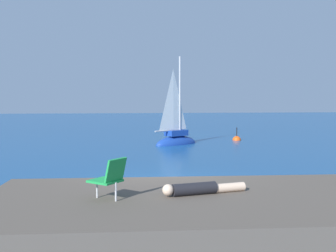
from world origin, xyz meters
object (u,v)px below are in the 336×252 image
Objects in this scene: sailboat_near at (176,139)px; marker_buoy at (237,140)px; person_sunbather at (200,189)px; beach_chair at (110,177)px.

marker_buoy is at bearing -8.85° from sailboat_near.
sailboat_near is 5.09× the size of marker_buoy.
person_sunbather is 1.81m from beach_chair.
sailboat_near is at bearing -62.95° from beach_chair.
marker_buoy is (6.59, 16.50, -0.77)m from person_sunbather.
sailboat_near is 15.38m from beach_chair.
person_sunbather is 17.78m from marker_buoy.
sailboat_near reaches higher than person_sunbather.
sailboat_near is 7.21× the size of beach_chair.
beach_chair is (-3.94, -14.85, 0.80)m from sailboat_near.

